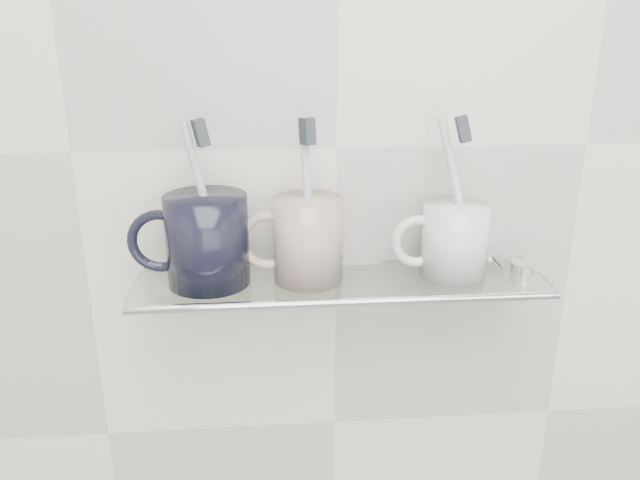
{
  "coord_description": "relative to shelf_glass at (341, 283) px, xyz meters",
  "views": [
    {
      "loc": [
        -0.08,
        0.34,
        1.4
      ],
      "look_at": [
        -0.03,
        1.04,
        1.15
      ],
      "focal_mm": 35.0,
      "sensor_mm": 36.0,
      "label": 1
    }
  ],
  "objects": [
    {
      "name": "wall_back",
      "position": [
        0.0,
        0.06,
        0.15
      ],
      "size": [
        2.5,
        0.0,
        2.5
      ],
      "primitive_type": "plane",
      "rotation": [
        1.57,
        0.0,
        0.0
      ],
      "color": "beige",
      "rests_on": "ground"
    },
    {
      "name": "shelf_glass",
      "position": [
        0.0,
        0.0,
        0.0
      ],
      "size": [
        0.5,
        0.12,
        0.01
      ],
      "primitive_type": "cube",
      "color": "silver",
      "rests_on": "wall_back"
    },
    {
      "name": "shelf_rail",
      "position": [
        0.0,
        -0.06,
        0.0
      ],
      "size": [
        0.5,
        0.01,
        0.01
      ],
      "primitive_type": "cylinder",
      "rotation": [
        0.0,
        1.57,
        0.0
      ],
      "color": "silver",
      "rests_on": "shelf_glass"
    },
    {
      "name": "bracket_left",
      "position": [
        -0.21,
        0.05,
        -0.01
      ],
      "size": [
        0.02,
        0.03,
        0.02
      ],
      "primitive_type": "cylinder",
      "rotation": [
        1.57,
        0.0,
        0.0
      ],
      "color": "silver",
      "rests_on": "wall_back"
    },
    {
      "name": "bracket_right",
      "position": [
        0.21,
        0.05,
        -0.01
      ],
      "size": [
        0.02,
        0.03,
        0.02
      ],
      "primitive_type": "cylinder",
      "rotation": [
        1.57,
        0.0,
        0.0
      ],
      "color": "silver",
      "rests_on": "wall_back"
    },
    {
      "name": "mug_left",
      "position": [
        -0.16,
        0.0,
        0.06
      ],
      "size": [
        0.11,
        0.11,
        0.11
      ],
      "primitive_type": "cylinder",
      "rotation": [
        0.0,
        0.0,
        -0.17
      ],
      "color": "black",
      "rests_on": "shelf_glass"
    },
    {
      "name": "mug_left_handle",
      "position": [
        -0.21,
        0.0,
        0.06
      ],
      "size": [
        0.08,
        0.01,
        0.08
      ],
      "primitive_type": "torus",
      "rotation": [
        1.57,
        0.0,
        0.0
      ],
      "color": "black",
      "rests_on": "mug_left"
    },
    {
      "name": "toothbrush_left",
      "position": [
        -0.16,
        0.0,
        0.1
      ],
      "size": [
        0.05,
        0.02,
        0.19
      ],
      "primitive_type": "cylinder",
      "rotation": [
        -0.09,
        -0.18,
        0.33
      ],
      "color": "#A5A5BD",
      "rests_on": "mug_left"
    },
    {
      "name": "bristles_left",
      "position": [
        -0.16,
        0.0,
        0.19
      ],
      "size": [
        0.02,
        0.03,
        0.03
      ],
      "primitive_type": "cube",
      "rotation": [
        -0.09,
        -0.18,
        0.33
      ],
      "color": "#2B3036",
      "rests_on": "toothbrush_left"
    },
    {
      "name": "mug_center",
      "position": [
        -0.04,
        0.0,
        0.06
      ],
      "size": [
        0.09,
        0.09,
        0.1
      ],
      "primitive_type": "cylinder",
      "rotation": [
        0.0,
        0.0,
        -0.15
      ],
      "color": "silver",
      "rests_on": "shelf_glass"
    },
    {
      "name": "mug_center_handle",
      "position": [
        -0.09,
        0.0,
        0.06
      ],
      "size": [
        0.07,
        0.01,
        0.07
      ],
      "primitive_type": "torus",
      "rotation": [
        1.57,
        0.0,
        0.0
      ],
      "color": "silver",
      "rests_on": "mug_center"
    },
    {
      "name": "toothbrush_center",
      "position": [
        -0.04,
        0.0,
        0.1
      ],
      "size": [
        0.02,
        0.03,
        0.19
      ],
      "primitive_type": "cylinder",
      "rotation": [
        -0.1,
        -0.01,
        0.34
      ],
      "color": "#B9B5D3",
      "rests_on": "mug_center"
    },
    {
      "name": "bristles_center",
      "position": [
        -0.04,
        0.0,
        0.19
      ],
      "size": [
        0.02,
        0.03,
        0.03
      ],
      "primitive_type": "cube",
      "rotation": [
        -0.1,
        -0.01,
        0.34
      ],
      "color": "#2B3036",
      "rests_on": "toothbrush_center"
    },
    {
      "name": "mug_right",
      "position": [
        0.14,
        0.0,
        0.05
      ],
      "size": [
        0.1,
        0.1,
        0.09
      ],
      "primitive_type": "cylinder",
      "rotation": [
        0.0,
        0.0,
        0.3
      ],
      "color": "silver",
      "rests_on": "shelf_glass"
    },
    {
      "name": "mug_right_handle",
      "position": [
        0.09,
        0.0,
        0.05
      ],
      "size": [
        0.07,
        0.01,
        0.07
      ],
      "primitive_type": "torus",
      "rotation": [
        1.57,
        0.0,
        0.0
      ],
      "color": "silver",
      "rests_on": "mug_right"
    },
    {
      "name": "toothbrush_right",
      "position": [
        0.14,
        0.0,
        0.1
      ],
      "size": [
        0.06,
        0.04,
        0.19
      ],
      "primitive_type": "cylinder",
      "rotation": [
        -0.13,
        -0.26,
        -0.13
      ],
      "color": "silver",
      "rests_on": "mug_right"
    },
    {
      "name": "bristles_right",
      "position": [
        0.14,
        0.0,
        0.19
      ],
      "size": [
        0.02,
        0.03,
        0.03
      ],
      "primitive_type": "cube",
      "rotation": [
        -0.13,
        -0.26,
        -0.13
      ],
      "color": "#2B3036",
      "rests_on": "toothbrush_right"
    },
    {
      "name": "chrome_cap",
      "position": [
        0.23,
        0.0,
        0.01
      ],
      "size": [
        0.03,
        0.03,
        0.01
      ],
      "primitive_type": "cylinder",
      "color": "silver",
      "rests_on": "shelf_glass"
    }
  ]
}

